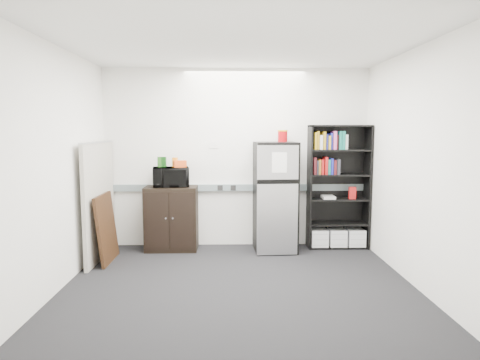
{
  "coord_description": "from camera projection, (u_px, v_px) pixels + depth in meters",
  "views": [
    {
      "loc": [
        -0.1,
        -4.77,
        1.76
      ],
      "look_at": [
        0.03,
        0.9,
        1.11
      ],
      "focal_mm": 32.0,
      "sensor_mm": 36.0,
      "label": 1
    }
  ],
  "objects": [
    {
      "name": "snack_bag",
      "position": [
        180.0,
        164.0,
        6.24
      ],
      "size": [
        0.2,
        0.15,
        0.1
      ],
      "primitive_type": "cube",
      "rotation": [
        0.0,
        0.0,
        0.32
      ],
      "color": "#DF4A16",
      "rests_on": "microwave"
    },
    {
      "name": "ceiling",
      "position": [
        239.0,
        44.0,
        4.64
      ],
      "size": [
        4.0,
        3.5,
        0.02
      ],
      "primitive_type": "cube",
      "color": "white",
      "rests_on": "wall_back"
    },
    {
      "name": "wall_note",
      "position": [
        213.0,
        145.0,
        6.49
      ],
      "size": [
        0.14,
        0.0,
        0.1
      ],
      "primitive_type": "cube",
      "color": "white",
      "rests_on": "wall_back"
    },
    {
      "name": "cubicle_partition",
      "position": [
        99.0,
        200.0,
        5.88
      ],
      "size": [
        0.06,
        1.3,
        1.62
      ],
      "color": "#9E988C",
      "rests_on": "floor"
    },
    {
      "name": "snack_box_a",
      "position": [
        160.0,
        162.0,
        6.28
      ],
      "size": [
        0.08,
        0.07,
        0.15
      ],
      "primitive_type": "cube",
      "rotation": [
        0.0,
        0.0,
        0.25
      ],
      "color": "#215117",
      "rests_on": "microwave"
    },
    {
      "name": "snack_box_b",
      "position": [
        164.0,
        162.0,
        6.28
      ],
      "size": [
        0.08,
        0.06,
        0.15
      ],
      "primitive_type": "cube",
      "rotation": [
        0.0,
        0.0,
        -0.19
      ],
      "color": "#0E3D0E",
      "rests_on": "microwave"
    },
    {
      "name": "cabinet",
      "position": [
        172.0,
        218.0,
        6.36
      ],
      "size": [
        0.76,
        0.5,
        0.95
      ],
      "color": "black",
      "rests_on": "floor"
    },
    {
      "name": "microwave",
      "position": [
        171.0,
        177.0,
        6.27
      ],
      "size": [
        0.56,
        0.43,
        0.29
      ],
      "primitive_type": "imported",
      "rotation": [
        0.0,
        0.0,
        0.16
      ],
      "color": "black",
      "rests_on": "cabinet"
    },
    {
      "name": "coffee_can",
      "position": [
        283.0,
        135.0,
        6.31
      ],
      "size": [
        0.14,
        0.14,
        0.19
      ],
      "color": "#A7070C",
      "rests_on": "refrigerator"
    },
    {
      "name": "snack_box_c",
      "position": [
        175.0,
        162.0,
        6.28
      ],
      "size": [
        0.08,
        0.07,
        0.14
      ],
      "primitive_type": "cube",
      "rotation": [
        0.0,
        0.0,
        -0.25
      ],
      "color": "orange",
      "rests_on": "microwave"
    },
    {
      "name": "wall_back",
      "position": [
        236.0,
        158.0,
        6.53
      ],
      "size": [
        4.0,
        0.02,
        2.7
      ],
      "primitive_type": "cube",
      "color": "white",
      "rests_on": "floor"
    },
    {
      "name": "electrical_raceway",
      "position": [
        236.0,
        188.0,
        6.55
      ],
      "size": [
        3.92,
        0.05,
        0.1
      ],
      "primitive_type": "cube",
      "color": "slate",
      "rests_on": "wall_back"
    },
    {
      "name": "wall_right",
      "position": [
        415.0,
        168.0,
        4.84
      ],
      "size": [
        0.02,
        3.5,
        2.7
      ],
      "primitive_type": "cube",
      "color": "white",
      "rests_on": "floor"
    },
    {
      "name": "framed_poster",
      "position": [
        107.0,
        228.0,
        5.76
      ],
      "size": [
        0.14,
        0.72,
        0.92
      ],
      "rotation": [
        0.0,
        -0.11,
        0.0
      ],
      "color": "black",
      "rests_on": "floor"
    },
    {
      "name": "refrigerator",
      "position": [
        275.0,
        197.0,
        6.28
      ],
      "size": [
        0.63,
        0.66,
        1.6
      ],
      "rotation": [
        0.0,
        0.0,
        0.06
      ],
      "color": "black",
      "rests_on": "floor"
    },
    {
      "name": "floor",
      "position": [
        239.0,
        284.0,
        4.94
      ],
      "size": [
        4.0,
        4.0,
        0.0
      ],
      "primitive_type": "plane",
      "color": "black",
      "rests_on": "ground"
    },
    {
      "name": "wall_left",
      "position": [
        59.0,
        168.0,
        4.74
      ],
      "size": [
        0.02,
        3.5,
        2.7
      ],
      "primitive_type": "cube",
      "color": "white",
      "rests_on": "floor"
    },
    {
      "name": "bookshelf",
      "position": [
        338.0,
        188.0,
        6.43
      ],
      "size": [
        0.9,
        0.34,
        1.85
      ],
      "color": "black",
      "rests_on": "floor"
    }
  ]
}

